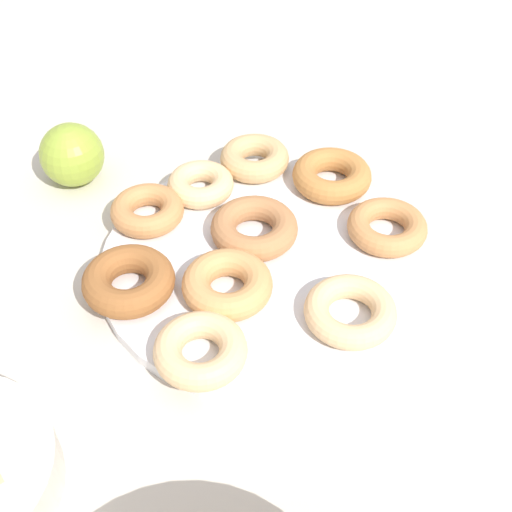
# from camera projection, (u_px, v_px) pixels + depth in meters

# --- Properties ---
(ground_plane) EXTENTS (2.40, 2.40, 0.00)m
(ground_plane) POSITION_uv_depth(u_px,v_px,m) (266.00, 267.00, 0.74)
(ground_plane) COLOR beige
(donut_plate) EXTENTS (0.36, 0.36, 0.01)m
(donut_plate) POSITION_uv_depth(u_px,v_px,m) (266.00, 262.00, 0.73)
(donut_plate) COLOR silver
(donut_plate) RESTS_ON ground_plane
(donut_0) EXTENTS (0.13, 0.13, 0.03)m
(donut_0) POSITION_uv_depth(u_px,v_px,m) (254.00, 228.00, 0.74)
(donut_0) COLOR #B27547
(donut_0) RESTS_ON donut_plate
(donut_1) EXTENTS (0.12, 0.12, 0.02)m
(donut_1) POSITION_uv_depth(u_px,v_px,m) (350.00, 311.00, 0.66)
(donut_1) COLOR #EABC84
(donut_1) RESTS_ON donut_plate
(donut_2) EXTENTS (0.10, 0.10, 0.03)m
(donut_2) POSITION_uv_depth(u_px,v_px,m) (129.00, 281.00, 0.68)
(donut_2) COLOR #995B2D
(donut_2) RESTS_ON donut_plate
(donut_3) EXTENTS (0.11, 0.11, 0.03)m
(donut_3) POSITION_uv_depth(u_px,v_px,m) (201.00, 184.00, 0.80)
(donut_3) COLOR #EABC84
(donut_3) RESTS_ON donut_plate
(donut_4) EXTENTS (0.10, 0.10, 0.03)m
(donut_4) POSITION_uv_depth(u_px,v_px,m) (227.00, 284.00, 0.68)
(donut_4) COLOR tan
(donut_4) RESTS_ON donut_plate
(donut_5) EXTENTS (0.10, 0.10, 0.02)m
(donut_5) POSITION_uv_depth(u_px,v_px,m) (387.00, 227.00, 0.75)
(donut_5) COLOR #C6844C
(donut_5) RESTS_ON donut_plate
(donut_6) EXTENTS (0.11, 0.11, 0.03)m
(donut_6) POSITION_uv_depth(u_px,v_px,m) (147.00, 210.00, 0.77)
(donut_6) COLOR #C6844C
(donut_6) RESTS_ON donut_plate
(donut_7) EXTENTS (0.11, 0.11, 0.03)m
(donut_7) POSITION_uv_depth(u_px,v_px,m) (255.00, 158.00, 0.83)
(donut_7) COLOR tan
(donut_7) RESTS_ON donut_plate
(donut_8) EXTENTS (0.12, 0.12, 0.03)m
(donut_8) POSITION_uv_depth(u_px,v_px,m) (332.00, 176.00, 0.81)
(donut_8) COLOR #BC7A3D
(donut_8) RESTS_ON donut_plate
(donut_9) EXTENTS (0.09, 0.09, 0.03)m
(donut_9) POSITION_uv_depth(u_px,v_px,m) (200.00, 350.00, 0.62)
(donut_9) COLOR #EABC84
(donut_9) RESTS_ON donut_plate
(apple) EXTENTS (0.08, 0.08, 0.08)m
(apple) POSITION_uv_depth(u_px,v_px,m) (72.00, 155.00, 0.82)
(apple) COLOR #93AD38
(apple) RESTS_ON ground_plane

